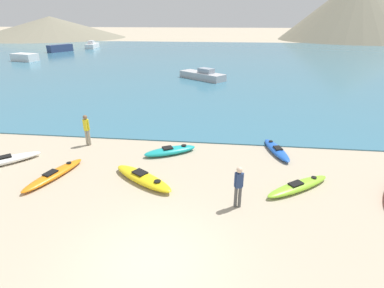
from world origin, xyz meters
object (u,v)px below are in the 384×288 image
Objects in this scene: kayak_on_sand_2 at (170,151)px; kayak_on_sand_3 at (1,161)px; kayak_on_sand_0 at (276,150)px; person_near_foreground at (239,185)px; kayak_on_sand_1 at (54,174)px; person_near_waterline at (87,128)px; kayak_on_sand_4 at (143,178)px; moored_boat_1 at (60,48)px; kayak_on_sand_6 at (298,186)px; moored_boat_0 at (92,45)px; moored_boat_3 at (25,57)px; moored_boat_4 at (203,75)px.

kayak_on_sand_2 is 0.90× the size of kayak_on_sand_3.
kayak_on_sand_3 reaches higher than kayak_on_sand_0.
person_near_foreground reaches higher than kayak_on_sand_3.
person_near_waterline is (-0.07, 3.51, 0.81)m from kayak_on_sand_1.
moored_boat_1 reaches higher than kayak_on_sand_4.
kayak_on_sand_6 is 63.43m from moored_boat_0.
person_near_foreground is at bearing -18.77° from kayak_on_sand_4.
kayak_on_sand_0 is 0.91× the size of kayak_on_sand_4.
kayak_on_sand_1 is (-9.70, -3.72, -0.01)m from kayak_on_sand_0.
kayak_on_sand_0 is 0.68× the size of moored_boat_3.
kayak_on_sand_4 is 60.60m from moored_boat_0.
person_near_waterline reaches higher than kayak_on_sand_6.
moored_boat_3 is (-34.05, 33.13, 0.47)m from kayak_on_sand_6.
kayak_on_sand_2 is at bearing 77.95° from kayak_on_sand_4.
moored_boat_0 reaches higher than person_near_foreground.
kayak_on_sand_3 is 38.72m from moored_boat_3.
kayak_on_sand_2 is at bearing -47.00° from moored_boat_3.
person_near_waterline is 55.86m from moored_boat_0.
person_near_foreground is 0.38× the size of moored_boat_3.
kayak_on_sand_2 is 19.25m from moored_boat_4.
moored_boat_4 is (0.50, 22.08, 0.30)m from kayak_on_sand_4.
kayak_on_sand_4 is 1.07× the size of kayak_on_sand_6.
moored_boat_3 is at bearing 135.78° from kayak_on_sand_6.
moored_boat_3 is (-23.96, 33.40, 0.47)m from kayak_on_sand_1.
person_near_waterline is at bearing 172.71° from kayak_on_sand_2.
moored_boat_3 is (-20.90, 32.60, 0.44)m from kayak_on_sand_3.
person_near_waterline reaches higher than kayak_on_sand_1.
kayak_on_sand_0 is 1.71× the size of person_near_waterline.
person_near_foreground reaches higher than kayak_on_sand_4.
kayak_on_sand_1 is 5.33m from kayak_on_sand_2.
kayak_on_sand_2 reaches higher than kayak_on_sand_1.
person_near_waterline is at bearing 138.87° from kayak_on_sand_4.
kayak_on_sand_2 is (-5.26, -0.79, 0.02)m from kayak_on_sand_0.
kayak_on_sand_6 is at bearing -2.33° from kayak_on_sand_3.
person_near_waterline is at bearing -103.30° from moored_boat_4.
kayak_on_sand_0 is 1.78× the size of person_near_foreground.
kayak_on_sand_0 reaches higher than kayak_on_sand_1.
kayak_on_sand_1 is 3.17m from kayak_on_sand_3.
person_near_foreground is 0.32× the size of moored_boat_1.
moored_boat_3 reaches higher than kayak_on_sand_4.
kayak_on_sand_6 is 47.51m from moored_boat_3.
kayak_on_sand_6 is at bearing 1.49° from kayak_on_sand_1.
moored_boat_4 is (7.41, 21.38, 0.31)m from kayak_on_sand_3.
moored_boat_1 is (-35.25, 42.90, 0.57)m from kayak_on_sand_0.
moored_boat_4 is at bearing 78.91° from kayak_on_sand_1.
kayak_on_sand_0 reaches higher than kayak_on_sand_6.
kayak_on_sand_3 is at bearing 177.67° from kayak_on_sand_6.
moored_boat_0 is (-19.58, 53.80, 0.44)m from kayak_on_sand_3.
kayak_on_sand_0 is 5.38m from person_near_foreground.
person_near_foreground reaches higher than moored_boat_1.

